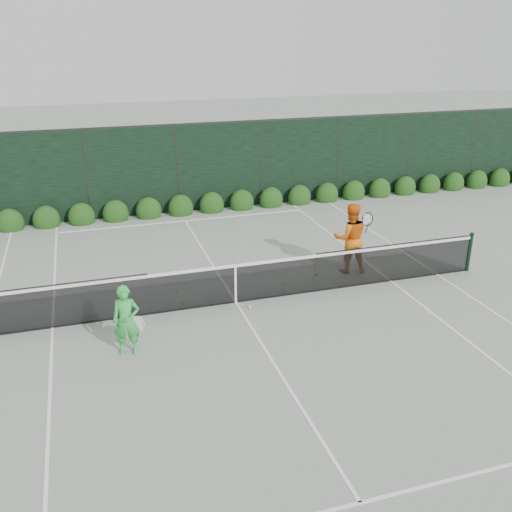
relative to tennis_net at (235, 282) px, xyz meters
name	(u,v)px	position (x,y,z in m)	size (l,w,h in m)	color
ground	(236,303)	(0.02, 0.00, -0.53)	(80.00, 80.00, 0.00)	gray
tennis_net	(235,282)	(0.00, 0.00, 0.00)	(12.90, 0.10, 1.07)	black
player_woman	(126,321)	(-2.60, -1.52, 0.19)	(0.64, 0.42, 1.45)	green
player_man	(350,238)	(3.39, 0.92, 0.41)	(1.04, 0.89, 1.87)	orange
court_lines	(236,302)	(0.02, 0.00, -0.53)	(11.03, 23.83, 0.01)	white
windscreen_fence	(274,292)	(0.02, -2.71, 0.98)	(32.00, 21.07, 3.06)	black
hedge_row	(181,208)	(0.02, 7.15, -0.30)	(31.66, 0.65, 0.94)	#18390F
tennis_balls	(253,288)	(0.62, 0.58, -0.50)	(3.74, 1.48, 0.07)	#C4F737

